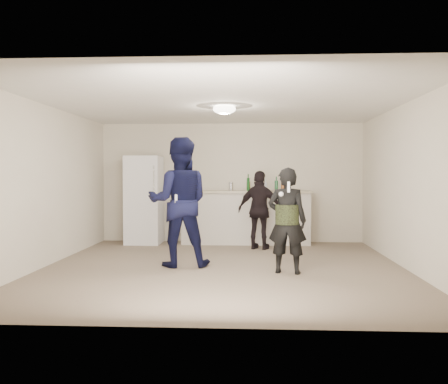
# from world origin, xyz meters

# --- Properties ---
(floor) EXTENTS (6.00, 6.00, 0.00)m
(floor) POSITION_xyz_m (0.00, 0.00, 0.00)
(floor) COLOR #6B5B4C
(floor) RESTS_ON ground
(ceiling) EXTENTS (6.00, 6.00, 0.00)m
(ceiling) POSITION_xyz_m (0.00, 0.00, 2.50)
(ceiling) COLOR silver
(ceiling) RESTS_ON wall_back
(wall_back) EXTENTS (6.00, 0.00, 6.00)m
(wall_back) POSITION_xyz_m (0.00, 3.00, 1.25)
(wall_back) COLOR beige
(wall_back) RESTS_ON floor
(wall_front) EXTENTS (6.00, 0.00, 6.00)m
(wall_front) POSITION_xyz_m (0.00, -3.00, 1.25)
(wall_front) COLOR beige
(wall_front) RESTS_ON floor
(wall_left) EXTENTS (0.00, 6.00, 6.00)m
(wall_left) POSITION_xyz_m (-2.75, 0.00, 1.25)
(wall_left) COLOR beige
(wall_left) RESTS_ON floor
(wall_right) EXTENTS (0.00, 6.00, 6.00)m
(wall_right) POSITION_xyz_m (2.75, 0.00, 1.25)
(wall_right) COLOR beige
(wall_right) RESTS_ON floor
(counter) EXTENTS (2.60, 0.56, 1.05)m
(counter) POSITION_xyz_m (0.31, 2.67, 0.53)
(counter) COLOR beige
(counter) RESTS_ON floor
(counter_top) EXTENTS (2.68, 0.64, 0.04)m
(counter_top) POSITION_xyz_m (0.31, 2.67, 1.07)
(counter_top) COLOR #BEAC93
(counter_top) RESTS_ON counter
(fridge) EXTENTS (0.70, 0.70, 1.80)m
(fridge) POSITION_xyz_m (-1.78, 2.60, 0.90)
(fridge) COLOR white
(fridge) RESTS_ON floor
(fridge_handle) EXTENTS (0.02, 0.02, 0.60)m
(fridge_handle) POSITION_xyz_m (-1.50, 2.23, 1.30)
(fridge_handle) COLOR silver
(fridge_handle) RESTS_ON fridge
(ceiling_dome) EXTENTS (0.36, 0.36, 0.16)m
(ceiling_dome) POSITION_xyz_m (0.00, 0.30, 2.45)
(ceiling_dome) COLOR white
(ceiling_dome) RESTS_ON ceiling
(shaker) EXTENTS (0.08, 0.08, 0.17)m
(shaker) POSITION_xyz_m (0.00, 2.76, 1.18)
(shaker) COLOR silver
(shaker) RESTS_ON counter_top
(man) EXTENTS (1.04, 0.85, 1.99)m
(man) POSITION_xyz_m (-0.69, 0.10, 1.00)
(man) COLOR #0F113E
(man) RESTS_ON floor
(woman) EXTENTS (0.62, 0.47, 1.52)m
(woman) POSITION_xyz_m (0.94, -0.37, 0.76)
(woman) COLOR black
(woman) RESTS_ON floor
(camo_shorts) EXTENTS (0.34, 0.34, 0.28)m
(camo_shorts) POSITION_xyz_m (0.94, -0.37, 0.85)
(camo_shorts) COLOR #2E3D1C
(camo_shorts) RESTS_ON woman
(spectator) EXTENTS (0.95, 0.62, 1.49)m
(spectator) POSITION_xyz_m (0.59, 1.92, 0.75)
(spectator) COLOR black
(spectator) RESTS_ON floor
(remote_man) EXTENTS (0.04, 0.04, 0.15)m
(remote_man) POSITION_xyz_m (-0.69, -0.18, 1.05)
(remote_man) COLOR silver
(remote_man) RESTS_ON man
(nunchuk_man) EXTENTS (0.07, 0.07, 0.07)m
(nunchuk_man) POSITION_xyz_m (-0.57, -0.15, 0.98)
(nunchuk_man) COLOR white
(nunchuk_man) RESTS_ON man
(remote_woman) EXTENTS (0.04, 0.04, 0.15)m
(remote_woman) POSITION_xyz_m (0.94, -0.62, 1.25)
(remote_woman) COLOR white
(remote_woman) RESTS_ON woman
(nunchuk_woman) EXTENTS (0.07, 0.07, 0.07)m
(nunchuk_woman) POSITION_xyz_m (0.84, -0.59, 1.15)
(nunchuk_woman) COLOR silver
(nunchuk_woman) RESTS_ON woman
(bottle_cluster) EXTENTS (0.78, 0.42, 0.26)m
(bottle_cluster) POSITION_xyz_m (0.69, 2.66, 1.19)
(bottle_cluster) COLOR #164E25
(bottle_cluster) RESTS_ON counter_top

